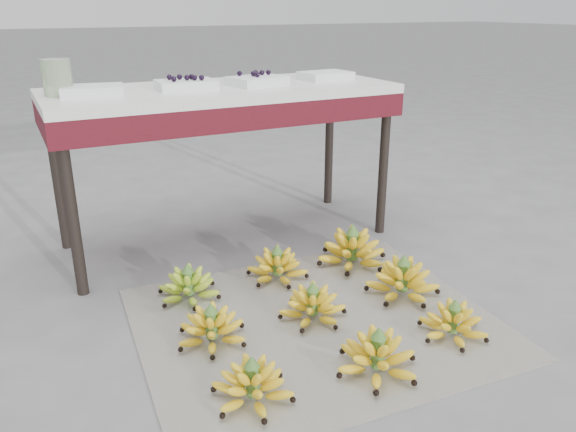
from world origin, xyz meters
name	(u,v)px	position (x,y,z in m)	size (l,w,h in m)	color
ground	(312,331)	(0.00, 0.00, 0.00)	(60.00, 60.00, 0.00)	slate
newspaper_mat	(315,322)	(0.04, 0.04, 0.00)	(1.25, 1.05, 0.01)	silver
bunch_front_left	(252,385)	(-0.34, -0.25, 0.06)	(0.30, 0.30, 0.15)	yellow
bunch_front_center	(377,357)	(0.06, -0.30, 0.06)	(0.32, 0.32, 0.16)	yellow
bunch_front_right	(453,323)	(0.41, -0.25, 0.05)	(0.25, 0.25, 0.14)	yellow
bunch_mid_left	(212,328)	(-0.34, 0.09, 0.06)	(0.29, 0.29, 0.15)	yellow
bunch_mid_center	(313,306)	(0.04, 0.07, 0.06)	(0.31, 0.31, 0.15)	yellow
bunch_mid_right	(402,281)	(0.44, 0.07, 0.07)	(0.37, 0.37, 0.17)	yellow
bunch_back_left	(189,286)	(-0.32, 0.42, 0.06)	(0.26, 0.26, 0.15)	#81B128
bunch_back_center	(277,267)	(0.06, 0.42, 0.06)	(0.26, 0.26, 0.15)	yellow
bunch_back_right	(352,250)	(0.42, 0.40, 0.07)	(0.41, 0.41, 0.19)	yellow
vendor_table	(223,105)	(0.04, 0.92, 0.66)	(1.55, 0.62, 0.74)	black
tray_far_left	(92,90)	(-0.52, 0.90, 0.76)	(0.26, 0.21, 0.04)	silver
tray_left	(186,84)	(-0.14, 0.89, 0.76)	(0.25, 0.19, 0.06)	silver
tray_right	(257,80)	(0.19, 0.88, 0.76)	(0.28, 0.23, 0.06)	silver
tray_far_right	(326,76)	(0.57, 0.92, 0.76)	(0.25, 0.19, 0.04)	silver
glass_jar	(57,78)	(-0.64, 0.95, 0.81)	(0.11, 0.11, 0.14)	beige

